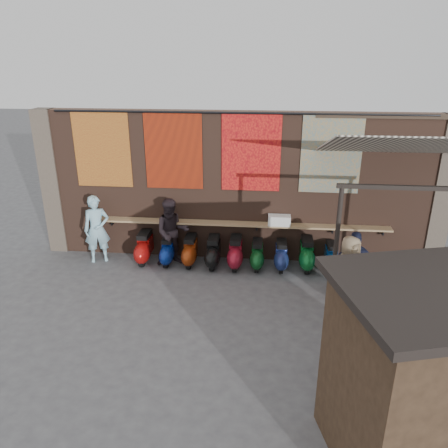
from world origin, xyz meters
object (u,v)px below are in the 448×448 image
(scooter_stool_6, at_px, (281,256))
(shopper_tan, at_px, (348,269))
(market_stall, at_px, (433,381))
(scooter_stool_1, at_px, (168,251))
(diner_left, at_px, (97,229))
(diner_right, at_px, (172,232))
(shopper_grey, at_px, (388,297))
(scooter_stool_4, at_px, (236,253))
(scooter_stool_3, at_px, (213,252))
(scooter_stool_8, at_px, (331,257))
(scooter_stool_0, at_px, (144,248))
(shopper_navy, at_px, (354,266))
(scooter_stool_7, at_px, (307,254))
(scooter_stool_5, at_px, (257,255))
(shelf_box, at_px, (279,220))
(scooter_stool_2, at_px, (190,251))

(scooter_stool_6, bearing_deg, shopper_tan, -45.25)
(market_stall, bearing_deg, scooter_stool_1, 115.80)
(diner_left, relative_size, diner_right, 1.01)
(diner_left, relative_size, shopper_tan, 1.16)
(shopper_grey, bearing_deg, scooter_stool_4, -7.73)
(scooter_stool_3, xyz_separation_m, scooter_stool_8, (3.11, 0.08, -0.04))
(scooter_stool_0, distance_m, scooter_stool_6, 3.70)
(scooter_stool_3, relative_size, market_stall, 0.32)
(scooter_stool_6, bearing_deg, scooter_stool_8, 2.33)
(scooter_stool_3, height_order, shopper_grey, shopper_grey)
(shopper_tan, distance_m, market_stall, 4.22)
(scooter_stool_1, bearing_deg, shopper_tan, -18.24)
(diner_right, relative_size, shopper_navy, 1.12)
(scooter_stool_0, xyz_separation_m, scooter_stool_7, (4.36, 0.01, -0.00))
(market_stall, bearing_deg, shopper_navy, 78.00)
(scooter_stool_5, bearing_deg, scooter_stool_3, -179.14)
(scooter_stool_6, distance_m, scooter_stool_8, 1.31)
(shelf_box, bearing_deg, shopper_grey, -53.77)
(scooter_stool_3, xyz_separation_m, diner_right, (-1.10, 0.04, 0.52))
(shopper_navy, xyz_separation_m, shopper_grey, (0.46, -1.30, -0.04))
(diner_left, height_order, diner_right, diner_left)
(shelf_box, relative_size, scooter_stool_7, 0.67)
(shelf_box, bearing_deg, scooter_stool_1, -174.26)
(scooter_stool_0, bearing_deg, scooter_stool_1, -2.80)
(scooter_stool_0, height_order, scooter_stool_4, scooter_stool_0)
(scooter_stool_8, xyz_separation_m, diner_right, (-4.21, -0.04, 0.56))
(diner_left, relative_size, market_stall, 0.71)
(scooter_stool_8, height_order, shopper_tan, shopper_tan)
(diner_left, bearing_deg, scooter_stool_0, -20.34)
(scooter_stool_8, distance_m, market_stall, 5.79)
(scooter_stool_6, distance_m, diner_right, 2.95)
(scooter_stool_4, xyz_separation_m, shopper_grey, (3.26, -2.59, 0.38))
(scooter_stool_2, bearing_deg, shopper_grey, -30.38)
(shelf_box, height_order, scooter_stool_3, shelf_box)
(shelf_box, xyz_separation_m, scooter_stool_2, (-2.35, -0.29, -0.86))
(scooter_stool_6, xyz_separation_m, scooter_stool_8, (1.31, 0.05, -0.01))
(scooter_stool_4, bearing_deg, shopper_grey, -38.46)
(scooter_stool_5, relative_size, diner_right, 0.43)
(scooter_stool_4, xyz_separation_m, market_stall, (3.03, -5.62, 0.90))
(scooter_stool_6, height_order, shopper_grey, shopper_grey)
(scooter_stool_6, bearing_deg, scooter_stool_0, 179.24)
(scooter_stool_3, xyz_separation_m, shopper_navy, (3.40, -1.28, 0.42))
(diner_left, height_order, shopper_grey, diner_left)
(scooter_stool_2, height_order, scooter_stool_6, scooter_stool_2)
(shopper_navy, height_order, shopper_tan, shopper_navy)
(scooter_stool_0, xyz_separation_m, scooter_stool_3, (1.90, -0.08, -0.02))
(shelf_box, relative_size, scooter_stool_8, 0.76)
(scooter_stool_1, xyz_separation_m, shopper_tan, (4.49, -1.48, 0.43))
(scooter_stool_6, height_order, market_stall, market_stall)
(scooter_stool_3, bearing_deg, shopper_tan, -23.77)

